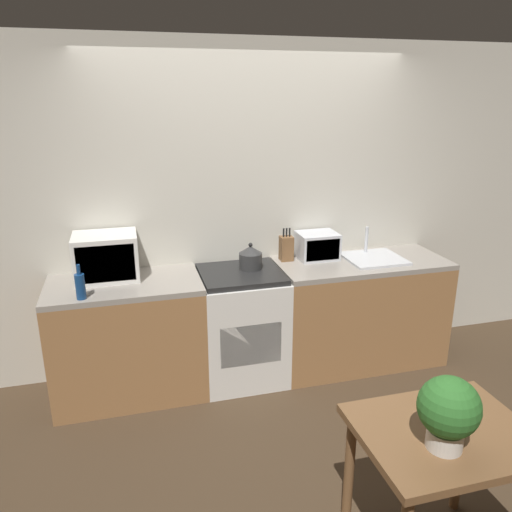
{
  "coord_description": "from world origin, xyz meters",
  "views": [
    {
      "loc": [
        -0.97,
        -2.75,
        2.2
      ],
      "look_at": [
        -0.05,
        0.64,
        1.05
      ],
      "focal_mm": 35.0,
      "sensor_mm": 36.0,
      "label": 1
    }
  ],
  "objects_px": {
    "bottle": "(80,286)",
    "dining_table": "(442,452)",
    "kettle": "(251,257)",
    "toaster_oven": "(317,246)",
    "stove_range": "(241,326)",
    "microwave": "(106,257)"
  },
  "relations": [
    {
      "from": "bottle",
      "to": "dining_table",
      "type": "relative_size",
      "value": 0.31
    },
    {
      "from": "kettle",
      "to": "toaster_oven",
      "type": "height_order",
      "value": "toaster_oven"
    },
    {
      "from": "bottle",
      "to": "kettle",
      "type": "bearing_deg",
      "value": 13.24
    },
    {
      "from": "stove_range",
      "to": "bottle",
      "type": "distance_m",
      "value": 1.29
    },
    {
      "from": "bottle",
      "to": "dining_table",
      "type": "xyz_separation_m",
      "value": [
        1.63,
        -1.65,
        -0.36
      ]
    },
    {
      "from": "stove_range",
      "to": "dining_table",
      "type": "distance_m",
      "value": 1.96
    },
    {
      "from": "stove_range",
      "to": "kettle",
      "type": "xyz_separation_m",
      "value": [
        0.09,
        0.06,
        0.54
      ]
    },
    {
      "from": "bottle",
      "to": "toaster_oven",
      "type": "bearing_deg",
      "value": 12.09
    },
    {
      "from": "kettle",
      "to": "toaster_oven",
      "type": "xyz_separation_m",
      "value": [
        0.59,
        0.1,
        0.02
      ]
    },
    {
      "from": "stove_range",
      "to": "kettle",
      "type": "height_order",
      "value": "kettle"
    },
    {
      "from": "kettle",
      "to": "toaster_oven",
      "type": "relative_size",
      "value": 0.65
    },
    {
      "from": "kettle",
      "to": "microwave",
      "type": "bearing_deg",
      "value": 176.81
    },
    {
      "from": "kettle",
      "to": "bottle",
      "type": "relative_size",
      "value": 0.87
    },
    {
      "from": "dining_table",
      "to": "toaster_oven",
      "type": "bearing_deg",
      "value": 84.63
    },
    {
      "from": "toaster_oven",
      "to": "kettle",
      "type": "bearing_deg",
      "value": -170.34
    },
    {
      "from": "stove_range",
      "to": "microwave",
      "type": "xyz_separation_m",
      "value": [
        -0.98,
        0.12,
        0.62
      ]
    },
    {
      "from": "kettle",
      "to": "microwave",
      "type": "xyz_separation_m",
      "value": [
        -1.07,
        0.06,
        0.08
      ]
    },
    {
      "from": "bottle",
      "to": "stove_range",
      "type": "bearing_deg",
      "value": 11.55
    },
    {
      "from": "bottle",
      "to": "dining_table",
      "type": "height_order",
      "value": "bottle"
    },
    {
      "from": "kettle",
      "to": "bottle",
      "type": "height_order",
      "value": "bottle"
    },
    {
      "from": "microwave",
      "to": "toaster_oven",
      "type": "height_order",
      "value": "microwave"
    },
    {
      "from": "toaster_oven",
      "to": "dining_table",
      "type": "xyz_separation_m",
      "value": [
        -0.19,
        -2.04,
        -0.37
      ]
    }
  ]
}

